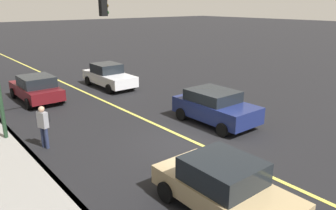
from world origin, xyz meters
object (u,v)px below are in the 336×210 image
object	(u,v)px
car_maroon	(36,88)
car_navy	(215,106)
car_tan	(224,186)
pedestrian_with_backpack	(44,124)
car_white	(109,76)
traffic_light_mast	(42,34)

from	to	relation	value
car_maroon	car_navy	xyz separation A→B (m)	(-8.92, -5.22, 0.05)
car_tan	pedestrian_with_backpack	distance (m)	7.43
car_maroon	car_tan	size ratio (longest dim) A/B	1.05
car_navy	car_white	bearing A→B (deg)	2.41
car_maroon	car_white	xyz separation A→B (m)	(0.30, -4.83, 0.01)
car_tan	traffic_light_mast	world-z (taller)	traffic_light_mast
car_tan	car_navy	bearing A→B (deg)	-44.98
car_tan	pedestrian_with_backpack	size ratio (longest dim) A/B	2.39
car_navy	traffic_light_mast	size ratio (longest dim) A/B	0.66
pedestrian_with_backpack	car_maroon	bearing A→B (deg)	-15.71
traffic_light_mast	car_white	bearing A→B (deg)	-47.52
car_navy	car_white	distance (m)	9.23
car_maroon	car_navy	size ratio (longest dim) A/B	1.06
car_white	pedestrian_with_backpack	world-z (taller)	pedestrian_with_backpack
car_maroon	pedestrian_with_backpack	bearing A→B (deg)	164.29
car_white	car_tan	bearing A→B (deg)	162.40
car_white	car_maroon	bearing A→B (deg)	93.50
car_maroon	car_white	world-z (taller)	car_white
car_navy	car_tan	world-z (taller)	car_navy
car_tan	car_maroon	bearing A→B (deg)	1.53
car_white	traffic_light_mast	size ratio (longest dim) A/B	0.73
car_tan	car_white	bearing A→B (deg)	-17.60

